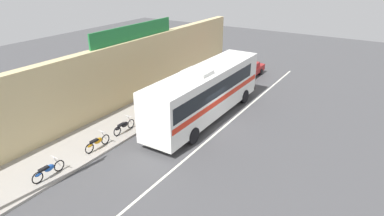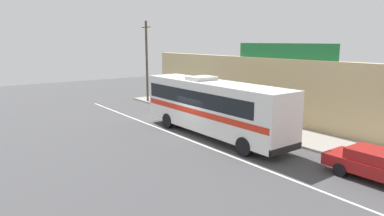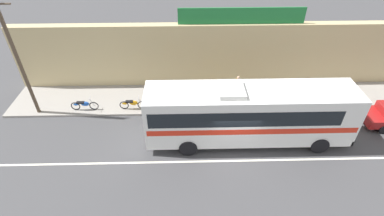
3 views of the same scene
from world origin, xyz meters
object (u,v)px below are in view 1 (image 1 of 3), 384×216
intercity_bus (205,91)px  parked_car (247,70)px  motorcycle_purple (48,170)px  pedestrian_near_shop (146,100)px  pedestrian_far_right (157,91)px  motorcycle_black (97,142)px  motorcycle_green (124,126)px  pedestrian_by_curb (234,58)px

intercity_bus → parked_car: 10.17m
intercity_bus → motorcycle_purple: (-10.43, 3.03, -1.50)m
pedestrian_near_shop → pedestrian_far_right: 1.75m
motorcycle_black → motorcycle_purple: same height
parked_car → motorcycle_purple: 20.53m
motorcycle_purple → pedestrian_far_right: 10.68m
intercity_bus → pedestrian_near_shop: bearing=111.3°
motorcycle_black → motorcycle_green: 2.37m
parked_car → motorcycle_green: parked_car is taller
motorcycle_green → pedestrian_far_right: bearing=13.2°
motorcycle_green → motorcycle_purple: 5.64m
motorcycle_black → pedestrian_far_right: size_ratio=1.09×
parked_car → pedestrian_near_shop: size_ratio=2.87×
motorcycle_purple → intercity_bus: bearing=-16.2°
parked_car → motorcycle_purple: parked_car is taller
motorcycle_black → motorcycle_purple: (-3.27, -0.03, 0.00)m
motorcycle_black → pedestrian_near_shop: pedestrian_near_shop is taller
intercity_bus → motorcycle_green: (-4.79, 3.18, -1.50)m
pedestrian_far_right → motorcycle_green: bearing=-166.8°
motorcycle_green → pedestrian_far_right: (4.95, 1.16, 0.56)m
pedestrian_far_right → pedestrian_near_shop: bearing=-169.2°
motorcycle_green → pedestrian_far_right: 5.11m
pedestrian_by_curb → motorcycle_purple: bearing=-178.9°
intercity_bus → pedestrian_near_shop: size_ratio=7.39×
pedestrian_far_right → pedestrian_by_curb: bearing=-4.4°
parked_car → pedestrian_by_curb: (1.72, 2.28, 0.38)m
motorcycle_purple → pedestrian_far_right: bearing=7.1°
intercity_bus → pedestrian_far_right: intercity_bus is taller
parked_car → pedestrian_near_shop: 11.93m
parked_car → pedestrian_by_curb: size_ratio=2.71×
pedestrian_near_shop → pedestrian_far_right: (1.72, 0.33, 0.07)m
intercity_bus → motorcycle_purple: size_ratio=6.32×
motorcycle_green → pedestrian_near_shop: pedestrian_near_shop is taller
pedestrian_near_shop → pedestrian_by_curb: bearing=-2.4°
motorcycle_green → pedestrian_by_curb: pedestrian_by_curb is taller
parked_car → pedestrian_far_right: 10.37m
motorcycle_purple → pedestrian_far_right: size_ratio=1.10×
intercity_bus → pedestrian_by_curb: size_ratio=6.97×
intercity_bus → motorcycle_green: bearing=146.4°
parked_car → motorcycle_green: (-14.81, 2.02, -0.17)m
parked_car → motorcycle_purple: (-20.44, 1.86, -0.17)m
intercity_bus → motorcycle_black: bearing=156.9°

